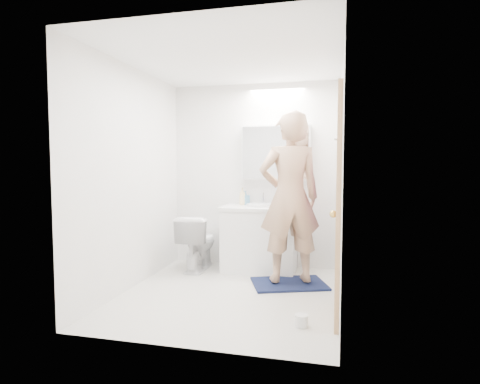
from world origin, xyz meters
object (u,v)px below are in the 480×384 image
(toothbrush_cup, at_px, (277,202))
(toilet_paper_roll, at_px, (301,321))
(soap_bottle_a, at_px, (242,196))
(soap_bottle_b, at_px, (246,198))
(medicine_cabinet, at_px, (276,153))
(vanity_cabinet, at_px, (260,240))
(person, at_px, (290,197))
(toilet, at_px, (198,242))

(toothbrush_cup, height_order, toilet_paper_roll, toothbrush_cup)
(soap_bottle_a, bearing_deg, soap_bottle_b, 40.04)
(medicine_cabinet, relative_size, soap_bottle_b, 4.85)
(medicine_cabinet, height_order, toilet_paper_roll, medicine_cabinet)
(toilet_paper_roll, bearing_deg, medicine_cabinet, 105.16)
(vanity_cabinet, distance_m, soap_bottle_a, 0.62)
(medicine_cabinet, distance_m, toilet_paper_roll, 2.39)
(soap_bottle_a, relative_size, soap_bottle_b, 1.24)
(soap_bottle_a, height_order, toothbrush_cup, soap_bottle_a)
(vanity_cabinet, height_order, person, person)
(toilet, bearing_deg, soap_bottle_b, -152.79)
(vanity_cabinet, bearing_deg, soap_bottle_a, 150.19)
(vanity_cabinet, relative_size, toilet_paper_roll, 8.18)
(toilet, height_order, toothbrush_cup, toothbrush_cup)
(person, bearing_deg, medicine_cabinet, -89.89)
(medicine_cabinet, distance_m, toothbrush_cup, 0.64)
(soap_bottle_a, distance_m, toilet_paper_roll, 2.18)
(soap_bottle_a, bearing_deg, toilet, -153.28)
(medicine_cabinet, xyz_separation_m, soap_bottle_b, (-0.39, -0.03, -0.59))
(soap_bottle_b, distance_m, toilet_paper_roll, 2.18)
(person, relative_size, soap_bottle_a, 8.31)
(person, bearing_deg, toilet_paper_roll, 81.43)
(toilet, bearing_deg, vanity_cabinet, -172.17)
(person, xyz_separation_m, soap_bottle_b, (-0.66, 0.68, -0.07))
(person, bearing_deg, vanity_cabinet, -69.65)
(person, height_order, toilet_paper_roll, person)
(vanity_cabinet, xyz_separation_m, soap_bottle_b, (-0.23, 0.18, 0.52))
(person, xyz_separation_m, soap_bottle_a, (-0.69, 0.65, -0.05))
(vanity_cabinet, xyz_separation_m, toothbrush_cup, (0.19, 0.16, 0.47))
(vanity_cabinet, xyz_separation_m, person, (0.43, -0.50, 0.59))
(person, relative_size, soap_bottle_b, 10.32)
(medicine_cabinet, bearing_deg, vanity_cabinet, -128.40)
(vanity_cabinet, relative_size, soap_bottle_b, 4.96)
(toilet, bearing_deg, medicine_cabinet, -161.67)
(medicine_cabinet, xyz_separation_m, soap_bottle_a, (-0.43, -0.06, -0.57))
(vanity_cabinet, relative_size, person, 0.48)
(soap_bottle_a, relative_size, toothbrush_cup, 2.35)
(medicine_cabinet, relative_size, toilet, 1.25)
(person, xyz_separation_m, toilet_paper_roll, (0.23, -1.12, -0.93))
(soap_bottle_b, relative_size, toothbrush_cup, 1.89)
(toothbrush_cup, relative_size, toilet_paper_roll, 0.87)
(soap_bottle_a, xyz_separation_m, toilet_paper_roll, (0.92, -1.77, -0.88))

